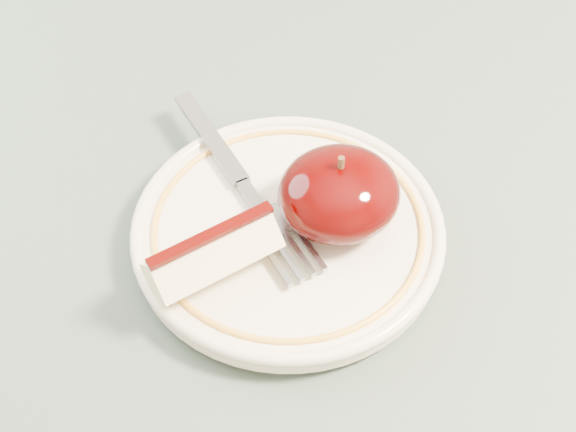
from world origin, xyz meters
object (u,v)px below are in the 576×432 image
object	(u,v)px
plate	(288,230)
apple_half	(339,193)
fork	(243,184)
table	(188,379)

from	to	relation	value
plate	apple_half	bearing A→B (deg)	-7.25
plate	fork	world-z (taller)	fork
apple_half	table	bearing A→B (deg)	-169.37
plate	fork	bearing A→B (deg)	113.89
apple_half	fork	bearing A→B (deg)	138.55
table	plate	xyz separation A→B (m)	(0.08, 0.03, 0.10)
apple_half	fork	size ratio (longest dim) A/B	0.42
table	apple_half	bearing A→B (deg)	10.63
table	fork	distance (m)	0.14
table	apple_half	xyz separation A→B (m)	(0.11, 0.02, 0.13)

